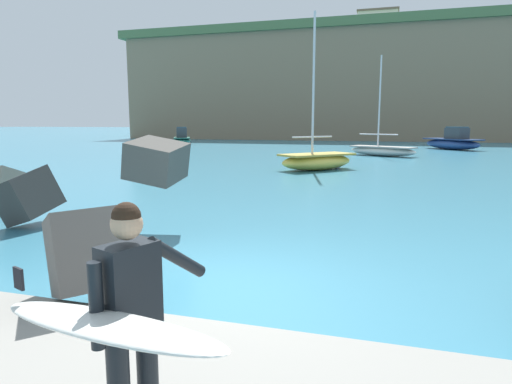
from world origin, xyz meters
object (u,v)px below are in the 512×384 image
(mooring_buoy_inner, at_px, (337,165))
(station_building_central, at_px, (367,32))
(station_building_west, at_px, (378,28))
(surfer_with_board, at_px, (120,318))
(boat_near_right, at_px, (382,150))
(boat_near_centre, at_px, (182,139))
(boat_mid_left, at_px, (453,142))
(boat_near_left, at_px, (317,160))

(mooring_buoy_inner, height_order, station_building_central, station_building_central)
(mooring_buoy_inner, bearing_deg, station_building_west, 90.17)
(surfer_with_board, relative_size, boat_near_right, 0.28)
(boat_near_right, height_order, station_building_west, station_building_west)
(boat_near_centre, xyz_separation_m, boat_mid_left, (29.18, -3.09, 0.09))
(surfer_with_board, distance_m, boat_near_centre, 50.97)
(boat_mid_left, xyz_separation_m, station_building_central, (-10.49, 41.27, 17.89))
(boat_near_centre, distance_m, boat_mid_left, 29.34)
(surfer_with_board, relative_size, boat_near_left, 0.26)
(mooring_buoy_inner, xyz_separation_m, station_building_west, (-0.17, 59.22, 18.48))
(boat_near_right, relative_size, station_building_central, 1.21)
(boat_mid_left, distance_m, station_building_central, 46.18)
(boat_near_centre, relative_size, station_building_west, 0.63)
(boat_mid_left, bearing_deg, boat_near_centre, 173.96)
(boat_near_centre, height_order, mooring_buoy_inner, boat_near_centre)
(station_building_central, bearing_deg, boat_near_right, -85.17)
(boat_near_right, height_order, station_building_central, station_building_central)
(surfer_with_board, distance_m, boat_near_right, 32.77)
(boat_near_centre, relative_size, station_building_central, 0.85)
(mooring_buoy_inner, distance_m, station_building_central, 64.67)
(boat_mid_left, bearing_deg, surfer_with_board, -99.55)
(boat_near_centre, relative_size, mooring_buoy_inner, 11.83)
(boat_mid_left, bearing_deg, boat_near_right, -121.12)
(boat_mid_left, bearing_deg, station_building_west, 102.44)
(boat_near_left, relative_size, station_building_central, 1.32)
(station_building_central, bearing_deg, boat_near_centre, -116.08)
(boat_mid_left, height_order, station_building_central, station_building_central)
(station_building_central, bearing_deg, mooring_buoy_inner, -88.00)
(boat_near_centre, height_order, boat_near_right, boat_near_right)
(surfer_with_board, height_order, boat_near_right, boat_near_right)
(boat_near_left, height_order, mooring_buoy_inner, boat_near_left)
(surfer_with_board, xyz_separation_m, mooring_buoy_inner, (-1.10, 22.21, -1.06))
(boat_mid_left, height_order, mooring_buoy_inner, boat_mid_left)
(boat_near_left, distance_m, station_building_central, 65.38)
(boat_near_right, xyz_separation_m, station_building_central, (-4.35, 51.43, 18.14))
(station_building_west, bearing_deg, mooring_buoy_inner, -89.83)
(station_building_central, bearing_deg, boat_near_left, -88.92)
(boat_near_centre, relative_size, boat_near_right, 0.70)
(boat_near_left, bearing_deg, boat_mid_left, 66.65)
(boat_near_centre, distance_m, mooring_buoy_inner, 31.64)
(boat_near_left, relative_size, mooring_buoy_inner, 18.32)
(boat_near_left, relative_size, boat_near_right, 1.09)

